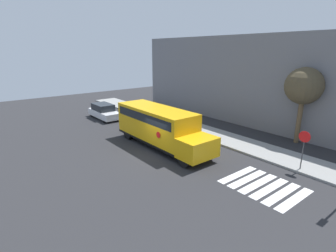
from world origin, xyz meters
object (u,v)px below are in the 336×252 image
Objects in this scene: parked_car at (104,111)px; stop_sign at (304,145)px; school_bus at (159,125)px; tree_near_sidewalk at (304,87)px.

parked_car is 1.78× the size of stop_sign.
school_bus is 10.65m from parked_car.
school_bus is 1.99× the size of parked_car.
school_bus is at bearing -155.18° from stop_sign.
school_bus is 9.94m from stop_sign.
stop_sign reaches higher than parked_car.
tree_near_sidewalk is (6.28, 9.20, 2.83)m from school_bus.
school_bus is 1.53× the size of tree_near_sidewalk.
tree_near_sidewalk is (-2.74, 5.03, 2.81)m from stop_sign.
stop_sign is at bearing 24.82° from school_bus.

